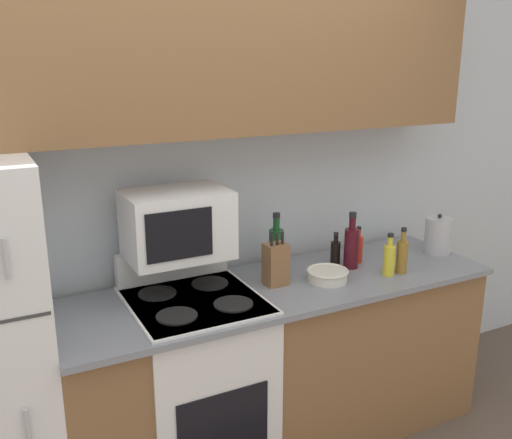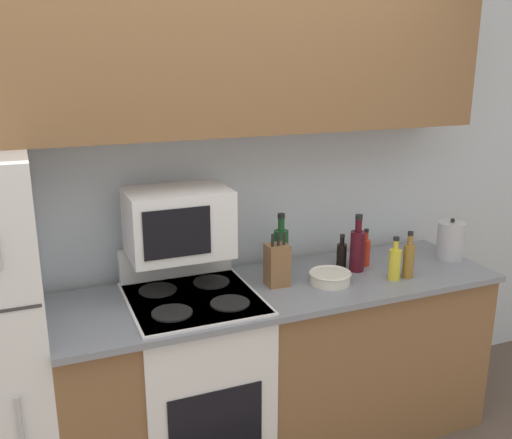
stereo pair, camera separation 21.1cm
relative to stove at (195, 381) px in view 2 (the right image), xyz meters
The scene contains 14 objects.
wall_back 0.91m from the stove, 77.14° to the left, with size 8.00×0.05×2.55m.
lower_cabinets 0.46m from the stove, ahead, with size 2.18×0.65×0.89m.
upper_cabinets 1.51m from the stove, 65.78° to the left, with size 2.90×0.35×0.69m.
stove is the anchor object (origin of this frame).
microwave 0.77m from the stove, 98.55° to the left, with size 0.47×0.33×0.31m.
knife_block 0.68m from the stove, ahead, with size 0.11×0.10×0.26m.
bowl 0.82m from the stove, ahead, with size 0.21×0.21×0.06m.
bottle_soy_sauce 0.98m from the stove, ahead, with size 0.05×0.05×0.18m.
bottle_vinegar 1.20m from the stove, ahead, with size 0.06×0.06×0.24m.
bottle_cooking_spray 1.13m from the stove, ahead, with size 0.06×0.06×0.22m.
bottle_wine_red 1.04m from the stove, ahead, with size 0.08×0.08×0.30m.
bottle_hot_sauce 1.09m from the stove, ahead, with size 0.05×0.05×0.20m.
bottle_wine_green 0.78m from the stove, 19.99° to the left, with size 0.08×0.08×0.30m.
kettle 1.55m from the stove, ahead, with size 0.15×0.15×0.23m.
Camera 2 is at (-0.74, -2.04, 1.96)m, focal length 40.00 mm.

